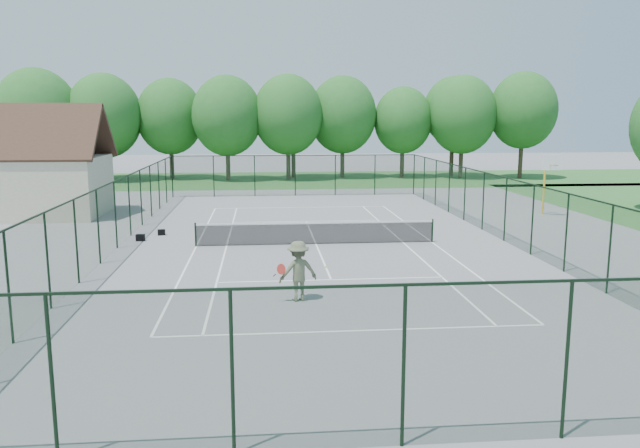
{
  "coord_description": "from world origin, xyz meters",
  "views": [
    {
      "loc": [
        -2.43,
        -28.21,
        5.87
      ],
      "look_at": [
        0.0,
        -2.0,
        1.3
      ],
      "focal_mm": 35.0,
      "sensor_mm": 36.0,
      "label": 1
    }
  ],
  "objects_px": {
    "sports_bag_a": "(140,238)",
    "tennis_player": "(298,271)",
    "tennis_net": "(316,232)",
    "basketball_goal": "(549,173)"
  },
  "relations": [
    {
      "from": "sports_bag_a",
      "to": "tennis_player",
      "type": "xyz_separation_m",
      "value": [
        6.93,
        -10.39,
        0.82
      ]
    },
    {
      "from": "sports_bag_a",
      "to": "tennis_player",
      "type": "height_order",
      "value": "tennis_player"
    },
    {
      "from": "tennis_net",
      "to": "tennis_player",
      "type": "relative_size",
      "value": 5.69
    },
    {
      "from": "basketball_goal",
      "to": "tennis_player",
      "type": "bearing_deg",
      "value": -134.55
    },
    {
      "from": "basketball_goal",
      "to": "sports_bag_a",
      "type": "height_order",
      "value": "basketball_goal"
    },
    {
      "from": "sports_bag_a",
      "to": "tennis_player",
      "type": "bearing_deg",
      "value": -52.59
    },
    {
      "from": "tennis_net",
      "to": "basketball_goal",
      "type": "height_order",
      "value": "basketball_goal"
    },
    {
      "from": "tennis_net",
      "to": "basketball_goal",
      "type": "distance_m",
      "value": 16.25
    },
    {
      "from": "tennis_player",
      "to": "sports_bag_a",
      "type": "bearing_deg",
      "value": 123.7
    },
    {
      "from": "basketball_goal",
      "to": "tennis_player",
      "type": "height_order",
      "value": "basketball_goal"
    }
  ]
}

